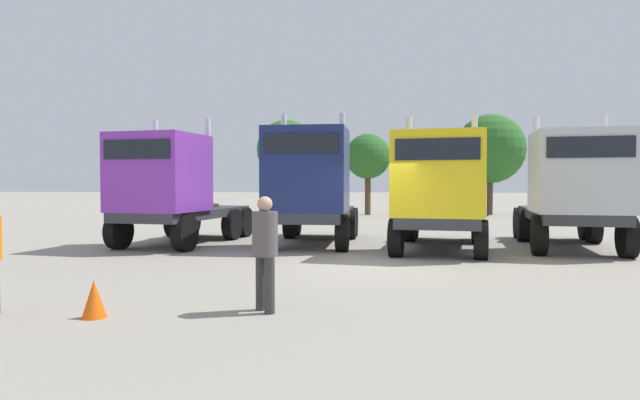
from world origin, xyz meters
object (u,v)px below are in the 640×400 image
Objects in this scene: semi_truck_navy at (310,187)px; traffic_cone_near at (94,299)px; semi_truck_yellow at (440,191)px; semi_truck_silver at (574,189)px; visitor_with_camera at (265,245)px; semi_truck_purple at (170,188)px.

semi_truck_navy is 9.61m from traffic_cone_near.
semi_truck_silver reaches higher than semi_truck_yellow.
semi_truck_yellow reaches higher than traffic_cone_near.
semi_truck_navy is 0.95× the size of semi_truck_silver.
visitor_with_camera is (-7.40, -8.27, -0.79)m from semi_truck_silver.
semi_truck_yellow is 1.05× the size of semi_truck_silver.
semi_truck_silver is at bearing 88.62° from semi_truck_navy.
semi_truck_purple reaches higher than semi_truck_yellow.
visitor_with_camera is at bearing 38.46° from semi_truck_purple.
visitor_with_camera is at bearing -15.95° from semi_truck_yellow.
semi_truck_purple is 9.57m from visitor_with_camera.
semi_truck_yellow is (3.87, -1.01, -0.11)m from semi_truck_navy.
semi_truck_navy is 0.91× the size of semi_truck_yellow.
semi_truck_purple is at bearing -84.30° from semi_truck_navy.
traffic_cone_near is (-5.93, -8.24, -1.49)m from semi_truck_yellow.
visitor_with_camera is (0.38, -8.60, -0.84)m from semi_truck_navy.
traffic_cone_near is (-2.05, -9.25, -1.60)m from semi_truck_navy.
semi_truck_purple reaches higher than traffic_cone_near.
semi_truck_navy is 8.65m from visitor_with_camera.
semi_truck_purple is 0.92× the size of semi_truck_yellow.
traffic_cone_near is at bearing 23.13° from semi_truck_purple.
semi_truck_yellow is at bearing 76.50° from semi_truck_navy.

